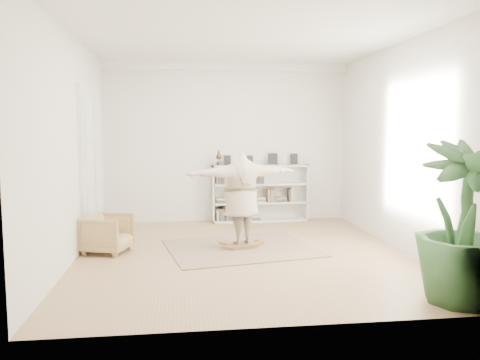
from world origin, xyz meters
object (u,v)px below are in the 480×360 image
Objects in this scene: rocker_board at (241,245)px; bookshelf at (260,194)px; houseplant at (463,222)px; person at (241,196)px; armchair at (108,233)px.

bookshelf is at bearing 62.46° from rocker_board.
houseplant is at bearing -62.27° from rocker_board.
bookshelf reaches higher than rocker_board.
rocker_board is at bearing -10.77° from person.
armchair is at bearing 168.28° from rocker_board.
armchair is 5.49m from houseplant.
rocker_board is 0.29× the size of houseplant.
rocker_board is at bearing -73.51° from armchair.
armchair reaches higher than rocker_board.
bookshelf reaches higher than armchair.
bookshelf is at bearing -117.54° from person.
houseplant is (4.60, -2.93, 0.66)m from armchair.
person is 3.70m from houseplant.
rocker_board is at bearing -106.78° from bookshelf.
person is at bearing -73.51° from armchair.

